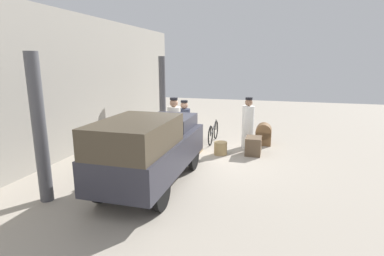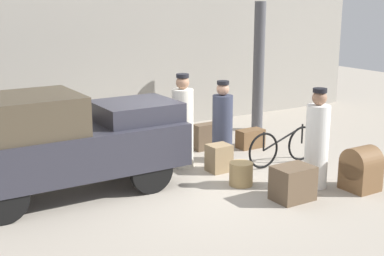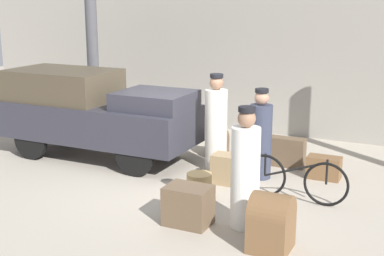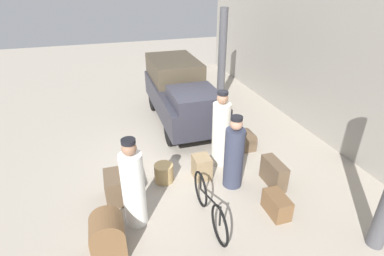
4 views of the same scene
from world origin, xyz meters
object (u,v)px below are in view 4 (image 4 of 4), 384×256
(suitcase_small_leather, at_px, (277,205))
(trunk_barrel_dark, at_px, (107,235))
(wicker_basket, at_px, (164,173))
(porter_lifting_near_truck, at_px, (234,155))
(suitcase_black_upright, at_px, (202,167))
(trunk_wicker_pale, at_px, (246,141))
(truck, at_px, (180,91))
(suitcase_tan_flat, at_px, (274,173))
(porter_carrying_trunk, at_px, (133,187))
(porter_with_bicycle, at_px, (221,132))
(trunk_umber_medium, at_px, (118,187))
(bicycle, at_px, (209,205))

(suitcase_small_leather, bearing_deg, trunk_barrel_dark, -90.38)
(wicker_basket, bearing_deg, porter_lifting_near_truck, 68.03)
(suitcase_small_leather, relative_size, suitcase_black_upright, 1.13)
(trunk_wicker_pale, bearing_deg, truck, -152.20)
(suitcase_tan_flat, bearing_deg, truck, -163.77)
(suitcase_tan_flat, bearing_deg, porter_carrying_trunk, -85.39)
(porter_with_bicycle, relative_size, trunk_wicker_pale, 3.35)
(porter_lifting_near_truck, distance_m, trunk_wicker_pale, 1.64)
(truck, distance_m, porter_carrying_trunk, 4.43)
(truck, relative_size, trunk_umber_medium, 6.09)
(porter_carrying_trunk, xyz_separation_m, porter_with_bicycle, (-1.40, 2.23, 0.04))
(porter_carrying_trunk, distance_m, suitcase_small_leather, 2.74)
(porter_carrying_trunk, distance_m, suitcase_black_upright, 1.95)
(trunk_barrel_dark, bearing_deg, suitcase_tan_flat, 102.77)
(trunk_barrel_dark, bearing_deg, bicycle, 95.51)
(bicycle, xyz_separation_m, porter_with_bicycle, (-1.78, 0.93, 0.48))
(trunk_umber_medium, distance_m, trunk_wicker_pale, 3.52)
(porter_carrying_trunk, bearing_deg, suitcase_tan_flat, 94.61)
(porter_carrying_trunk, bearing_deg, trunk_umber_medium, -160.79)
(bicycle, distance_m, suitcase_tan_flat, 1.84)
(truck, height_order, suitcase_black_upright, truck)
(wicker_basket, height_order, porter_carrying_trunk, porter_carrying_trunk)
(porter_with_bicycle, height_order, suitcase_tan_flat, porter_with_bicycle)
(suitcase_small_leather, xyz_separation_m, suitcase_tan_flat, (-0.83, 0.42, 0.08))
(truck, relative_size, suitcase_black_upright, 7.51)
(porter_with_bicycle, bearing_deg, trunk_barrel_dark, -54.60)
(wicker_basket, xyz_separation_m, porter_with_bicycle, (-0.33, 1.47, 0.64))
(trunk_umber_medium, relative_size, suitcase_black_upright, 1.23)
(truck, relative_size, suitcase_small_leather, 6.63)
(truck, distance_m, suitcase_tan_flat, 3.95)
(wicker_basket, relative_size, suitcase_small_leather, 0.70)
(porter_carrying_trunk, height_order, porter_lifting_near_truck, porter_carrying_trunk)
(wicker_basket, distance_m, suitcase_tan_flat, 2.41)
(suitcase_tan_flat, bearing_deg, bicycle, -69.98)
(truck, height_order, porter_with_bicycle, porter_with_bicycle)
(bicycle, distance_m, trunk_wicker_pale, 2.80)
(suitcase_small_leather, relative_size, trunk_wicker_pale, 1.08)
(truck, bearing_deg, wicker_basket, -22.06)
(porter_with_bicycle, height_order, suitcase_black_upright, porter_with_bicycle)
(suitcase_small_leather, relative_size, trunk_barrel_dark, 0.77)
(trunk_barrel_dark, xyz_separation_m, trunk_wicker_pale, (-2.31, 3.65, -0.12))
(porter_lifting_near_truck, distance_m, trunk_umber_medium, 2.49)
(suitcase_small_leather, bearing_deg, wicker_basket, -131.65)
(wicker_basket, relative_size, suitcase_tan_flat, 0.58)
(suitcase_small_leather, bearing_deg, suitcase_tan_flat, 153.25)
(trunk_wicker_pale, bearing_deg, bicycle, -40.50)
(suitcase_small_leather, xyz_separation_m, trunk_wicker_pale, (-2.33, 0.51, 0.06))
(porter_carrying_trunk, xyz_separation_m, trunk_barrel_dark, (0.56, -0.53, -0.43))
(wicker_basket, relative_size, suitcase_black_upright, 0.80)
(wicker_basket, distance_m, trunk_wicker_pale, 2.46)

